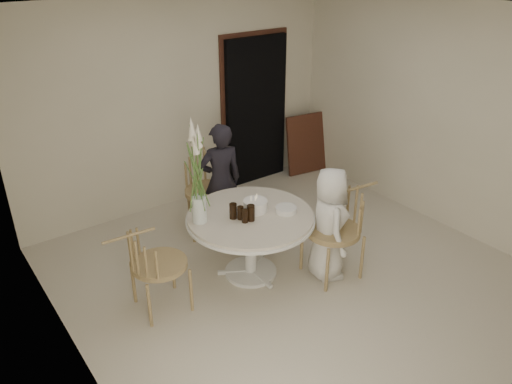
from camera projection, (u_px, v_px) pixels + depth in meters
ground at (290, 272)px, 5.43m from camera, size 4.50×4.50×0.00m
room_shell at (295, 132)px, 4.71m from camera, size 4.50×4.50×4.50m
doorway at (256, 112)px, 7.15m from camera, size 1.00×0.10×2.10m
door_trim at (254, 107)px, 7.15m from camera, size 1.12×0.03×2.22m
table at (251, 224)px, 5.15m from camera, size 1.33×1.33×0.73m
picture_frame at (307, 144)px, 7.67m from camera, size 0.70×0.30×0.90m
chair_far at (207, 179)px, 6.08m from camera, size 0.70×0.72×1.00m
chair_right at (345, 219)px, 5.20m from camera, size 0.63×0.59×0.99m
chair_left at (146, 260)px, 4.61m from camera, size 0.58×0.54×0.92m
girl at (221, 181)px, 5.88m from camera, size 0.58×0.45×1.41m
boy at (329, 224)px, 5.14m from camera, size 0.61×0.72×1.24m
birthday_cake at (255, 206)px, 5.14m from camera, size 0.25×0.25×0.17m
cola_tumbler_a at (245, 216)px, 4.93m from camera, size 0.08×0.08×0.14m
cola_tumbler_b at (251, 213)px, 4.95m from camera, size 0.09×0.09×0.17m
cola_tumbler_c at (233, 211)px, 4.99m from camera, size 0.08×0.08×0.16m
cola_tumbler_d at (240, 213)px, 4.99m from camera, size 0.07×0.07×0.14m
plate_stack at (286, 209)px, 5.14m from camera, size 0.22×0.22×0.06m
flower_vase at (197, 174)px, 4.74m from camera, size 0.15×0.15×1.09m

